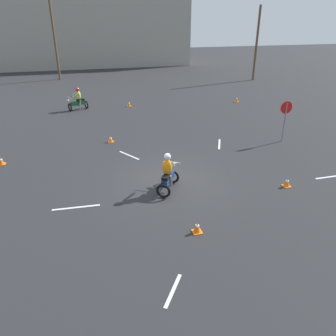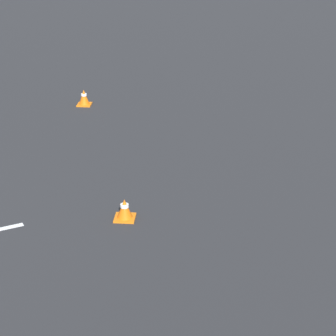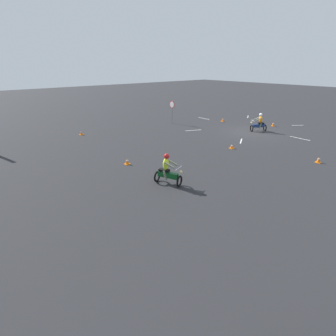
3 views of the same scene
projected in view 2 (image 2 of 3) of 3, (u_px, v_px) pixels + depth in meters
The scene contains 2 objects.
traffic_cone_mid_center at pixel (84, 98), 15.11m from camera, with size 0.32×0.32×0.37m.
traffic_cone_mid_left at pixel (125, 210), 10.08m from camera, with size 0.32×0.32×0.33m.
Camera 2 is at (6.93, 6.82, 4.86)m, focal length 70.00 mm.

